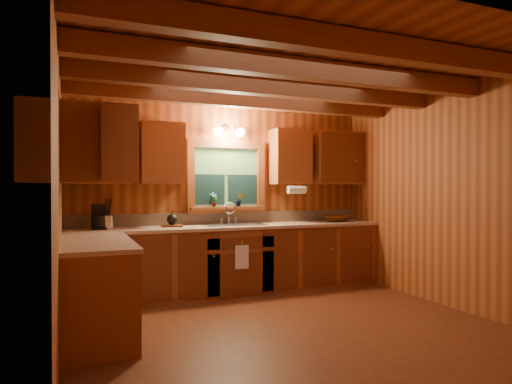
{
  "coord_description": "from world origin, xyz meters",
  "views": [
    {
      "loc": [
        -2.03,
        -4.07,
        1.41
      ],
      "look_at": [
        0.0,
        0.8,
        1.35
      ],
      "focal_mm": 31.67,
      "sensor_mm": 36.0,
      "label": 1
    }
  ],
  "objects": [
    {
      "name": "room",
      "position": [
        0.0,
        0.0,
        1.3
      ],
      "size": [
        4.2,
        4.2,
        4.2
      ],
      "color": "#562914",
      "rests_on": "ground"
    },
    {
      "name": "ceiling_beams",
      "position": [
        0.0,
        0.0,
        2.49
      ],
      "size": [
        4.2,
        2.54,
        0.18
      ],
      "color": "brown",
      "rests_on": "room"
    },
    {
      "name": "base_cabinets",
      "position": [
        -0.49,
        1.28,
        0.43
      ],
      "size": [
        4.2,
        2.22,
        0.86
      ],
      "color": "brown",
      "rests_on": "ground"
    },
    {
      "name": "countertop",
      "position": [
        -0.48,
        1.29,
        0.88
      ],
      "size": [
        4.2,
        2.24,
        0.04
      ],
      "color": "tan",
      "rests_on": "base_cabinets"
    },
    {
      "name": "backsplash",
      "position": [
        0.0,
        1.89,
        0.98
      ],
      "size": [
        4.2,
        0.02,
        0.16
      ],
      "primitive_type": "cube",
      "color": "tan",
      "rests_on": "room"
    },
    {
      "name": "dishwasher_panel",
      "position": [
        -1.47,
        0.68,
        0.43
      ],
      "size": [
        0.02,
        0.6,
        0.8
      ],
      "primitive_type": "cube",
      "color": "white",
      "rests_on": "base_cabinets"
    },
    {
      "name": "upper_cabinets",
      "position": [
        -0.56,
        1.42,
        1.84
      ],
      "size": [
        4.19,
        1.77,
        0.78
      ],
      "color": "brown",
      "rests_on": "room"
    },
    {
      "name": "window",
      "position": [
        0.0,
        1.87,
        1.53
      ],
      "size": [
        1.12,
        0.08,
        1.0
      ],
      "color": "brown",
      "rests_on": "room"
    },
    {
      "name": "window_sill",
      "position": [
        0.0,
        1.82,
        1.12
      ],
      "size": [
        1.06,
        0.14,
        0.04
      ],
      "primitive_type": "cube",
      "color": "brown",
      "rests_on": "room"
    },
    {
      "name": "wall_sconce",
      "position": [
        0.0,
        1.75,
        2.16
      ],
      "size": [
        0.45,
        0.21,
        0.17
      ],
      "color": "black",
      "rests_on": "room"
    },
    {
      "name": "paper_towel_roll",
      "position": [
        0.92,
        1.53,
        1.37
      ],
      "size": [
        0.27,
        0.11,
        0.11
      ],
      "primitive_type": "cylinder",
      "rotation": [
        0.0,
        1.57,
        0.0
      ],
      "color": "white",
      "rests_on": "upper_cabinets"
    },
    {
      "name": "dish_towel",
      "position": [
        0.0,
        1.26,
        0.52
      ],
      "size": [
        0.18,
        0.01,
        0.3
      ],
      "primitive_type": "cube",
      "color": "white",
      "rests_on": "base_cabinets"
    },
    {
      "name": "sink",
      "position": [
        0.0,
        1.6,
        0.86
      ],
      "size": [
        0.82,
        0.48,
        0.43
      ],
      "color": "silver",
      "rests_on": "countertop"
    },
    {
      "name": "coffee_maker",
      "position": [
        -1.69,
        1.65,
        1.05
      ],
      "size": [
        0.17,
        0.22,
        0.31
      ],
      "rotation": [
        0.0,
        0.0,
        -0.09
      ],
      "color": "black",
      "rests_on": "countertop"
    },
    {
      "name": "utensil_crock",
      "position": [
        -1.59,
        1.64,
        0.99
      ],
      "size": [
        0.13,
        0.13,
        0.37
      ],
      "rotation": [
        0.0,
        0.0,
        -0.42
      ],
      "color": "silver",
      "rests_on": "countertop"
    },
    {
      "name": "cutting_board",
      "position": [
        -0.8,
        1.66,
        0.91
      ],
      "size": [
        0.31,
        0.26,
        0.02
      ],
      "primitive_type": "cube",
      "rotation": [
        0.0,
        0.0,
        -0.31
      ],
      "color": "#5B2A13",
      "rests_on": "countertop"
    },
    {
      "name": "teakettle",
      "position": [
        -0.8,
        1.66,
        0.99
      ],
      "size": [
        0.14,
        0.14,
        0.18
      ],
      "rotation": [
        0.0,
        0.0,
        -0.08
      ],
      "color": "black",
      "rests_on": "cutting_board"
    },
    {
      "name": "wicker_basket",
      "position": [
        1.61,
        1.58,
        0.95
      ],
      "size": [
        0.4,
        0.4,
        0.09
      ],
      "primitive_type": "imported",
      "rotation": [
        0.0,
        0.0,
        0.03
      ],
      "color": "#48230C",
      "rests_on": "countertop"
    },
    {
      "name": "potted_plant_left",
      "position": [
        -0.2,
        1.82,
        1.24
      ],
      "size": [
        0.12,
        0.09,
        0.2
      ],
      "primitive_type": "imported",
      "rotation": [
        0.0,
        0.0,
        0.16
      ],
      "color": "#5B2A13",
      "rests_on": "window_sill"
    },
    {
      "name": "potted_plant_right",
      "position": [
        0.16,
        1.79,
        1.23
      ],
      "size": [
        0.11,
        0.09,
        0.19
      ],
      "primitive_type": "imported",
      "rotation": [
        0.0,
        0.0,
        -0.11
      ],
      "color": "#5B2A13",
      "rests_on": "window_sill"
    }
  ]
}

